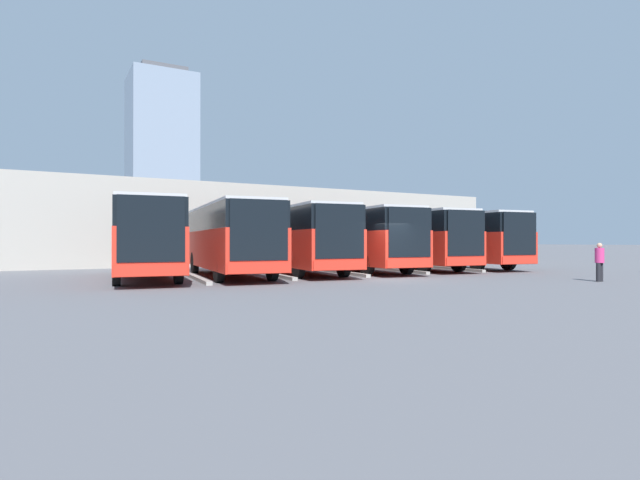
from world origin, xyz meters
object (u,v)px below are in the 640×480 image
object	(u,v)px
bus_2	(357,238)
bus_5	(144,237)
bus_4	(229,237)
bus_1	(408,238)
bus_0	(456,238)
pedestrian	(600,261)
bus_3	(297,238)

from	to	relation	value
bus_2	bus_5	bearing A→B (deg)	7.82
bus_4	bus_5	xyz separation A→B (m)	(3.82, -0.36, 0.00)
bus_5	bus_1	bearing A→B (deg)	-171.39
bus_0	bus_4	size ratio (longest dim) A/B	1.00
bus_4	pedestrian	size ratio (longest dim) A/B	6.91
bus_3	pedestrian	world-z (taller)	bus_3
bus_3	pedestrian	size ratio (longest dim) A/B	6.91
bus_0	pedestrian	xyz separation A→B (m)	(2.69, 11.11, -1.01)
bus_4	pedestrian	distance (m)	16.26
bus_2	pedestrian	size ratio (longest dim) A/B	6.91
bus_1	bus_4	distance (m)	11.50
bus_3	bus_4	distance (m)	3.85
bus_2	bus_3	world-z (taller)	same
bus_5	pedestrian	distance (m)	19.56
bus_1	bus_5	size ratio (longest dim) A/B	1.00
bus_2	bus_5	xyz separation A→B (m)	(11.46, 0.29, 0.00)
bus_4	bus_5	distance (m)	3.84
bus_0	bus_4	xyz separation A→B (m)	(15.28, 0.87, 0.00)
bus_4	pedestrian	bearing A→B (deg)	147.26
bus_0	pedestrian	distance (m)	11.47
bus_0	bus_3	world-z (taller)	same
bus_2	bus_5	distance (m)	11.46
bus_2	pedestrian	world-z (taller)	bus_2
bus_0	bus_1	xyz separation A→B (m)	(3.82, -0.09, 0.00)
bus_1	bus_3	world-z (taller)	same
bus_1	pedestrian	size ratio (longest dim) A/B	6.91
bus_2	bus_5	world-z (taller)	same
bus_0	bus_3	size ratio (longest dim) A/B	1.00
bus_5	pedestrian	bearing A→B (deg)	153.52
bus_3	pedestrian	xyz separation A→B (m)	(-8.77, 10.74, -1.01)
bus_0	pedestrian	size ratio (longest dim) A/B	6.91
bus_0	bus_1	distance (m)	3.82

